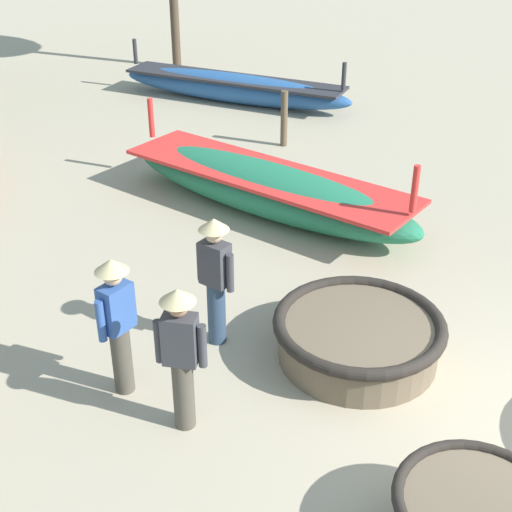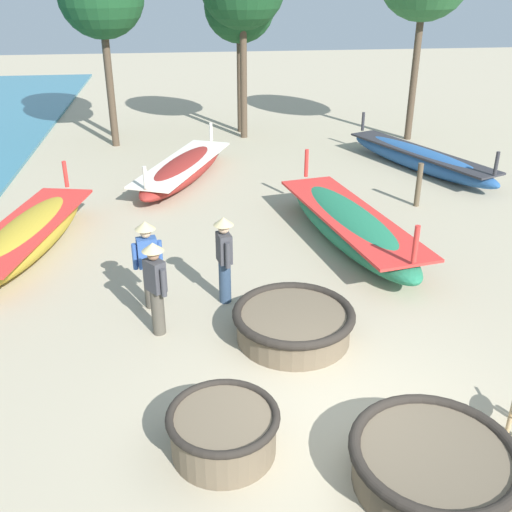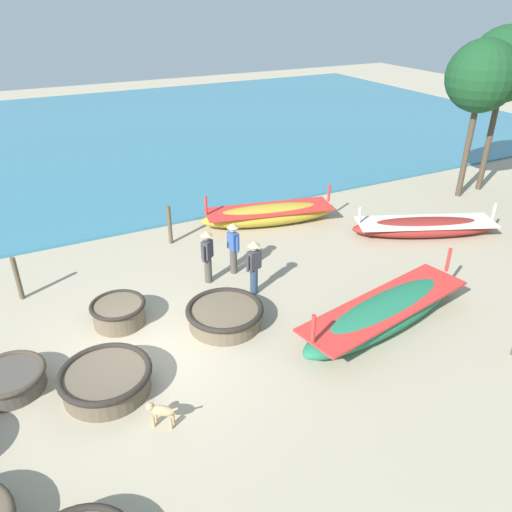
% 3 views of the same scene
% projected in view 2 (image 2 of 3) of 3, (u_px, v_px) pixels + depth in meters
% --- Properties ---
extents(ground_plane, '(80.00, 80.00, 0.00)m').
position_uv_depth(ground_plane, '(346.00, 426.00, 8.05)').
color(ground_plane, tan).
extents(coracle_nearest, '(1.43, 1.43, 0.61)m').
position_uv_depth(coracle_nearest, '(223.00, 430.00, 7.50)').
color(coracle_nearest, brown).
rests_on(coracle_nearest, ground).
extents(coracle_far_left, '(2.01, 2.01, 0.58)m').
position_uv_depth(coracle_far_left, '(433.00, 464.00, 7.01)').
color(coracle_far_left, brown).
rests_on(coracle_far_left, ground).
extents(coracle_far_right, '(2.02, 2.02, 0.55)m').
position_uv_depth(coracle_far_right, '(293.00, 323.00, 9.83)').
color(coracle_far_right, brown).
rests_on(coracle_far_right, ground).
extents(long_boat_ochre_hull, '(3.18, 5.83, 1.23)m').
position_uv_depth(long_boat_ochre_hull, '(420.00, 158.00, 18.11)').
color(long_boat_ochre_hull, '#285693').
rests_on(long_boat_ochre_hull, ground).
extents(long_boat_green_hull, '(3.13, 5.27, 1.13)m').
position_uv_depth(long_boat_green_hull, '(183.00, 169.00, 17.21)').
color(long_boat_green_hull, maroon).
rests_on(long_boat_green_hull, ground).
extents(long_boat_blue_hull, '(2.32, 5.77, 1.44)m').
position_uv_depth(long_boat_blue_hull, '(350.00, 225.00, 13.25)').
color(long_boat_blue_hull, '#237551').
rests_on(long_boat_blue_hull, ground).
extents(long_boat_red_hull, '(2.29, 5.21, 1.33)m').
position_uv_depth(long_boat_red_hull, '(28.00, 235.00, 12.83)').
color(long_boat_red_hull, gold).
rests_on(long_boat_red_hull, ground).
extents(fisherman_standing_left, '(0.52, 0.36, 1.67)m').
position_uv_depth(fisherman_standing_left, '(148.00, 259.00, 10.48)').
color(fisherman_standing_left, '#4C473D').
rests_on(fisherman_standing_left, ground).
extents(fisherman_hauling, '(0.38, 0.44, 1.67)m').
position_uv_depth(fisherman_hauling, '(156.00, 283.00, 9.69)').
color(fisherman_hauling, '#4C473D').
rests_on(fisherman_hauling, ground).
extents(fisherman_with_hat, '(0.36, 0.52, 1.67)m').
position_uv_depth(fisherman_with_hat, '(224.00, 255.00, 10.65)').
color(fisherman_with_hat, '#2D425B').
rests_on(fisherman_with_hat, ground).
extents(mooring_post_mid_beach, '(0.14, 0.14, 1.14)m').
position_uv_depth(mooring_post_mid_beach, '(419.00, 185.00, 15.25)').
color(mooring_post_mid_beach, brown).
rests_on(mooring_post_mid_beach, ground).
extents(tree_tall_back, '(2.46, 2.46, 5.60)m').
position_uv_depth(tree_tall_back, '(239.00, 7.00, 20.67)').
color(tree_tall_back, '#4C3D2D').
rests_on(tree_tall_back, ground).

